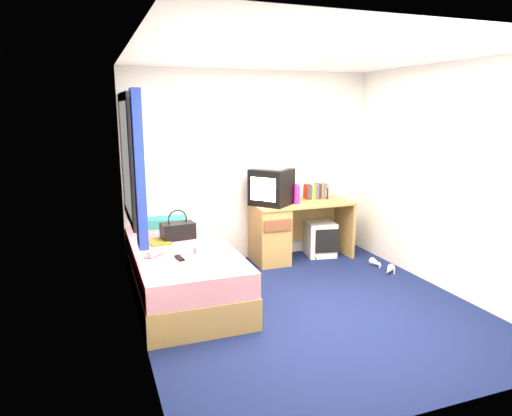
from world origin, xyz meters
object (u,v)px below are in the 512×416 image
object	(u,v)px
remote_control	(180,258)
white_heels	(383,267)
pillow	(164,222)
crt_tv	(271,187)
magazine	(159,242)
vcr	(272,166)
colour_swatch_fan	(189,264)
picture_frame	(326,193)
storage_cube	(320,239)
towel	(211,246)
pink_water_bottle	(297,195)
aerosol_can	(293,197)
desk	(282,230)
bed	(183,272)
handbag	(178,230)

from	to	relation	value
remote_control	white_heels	distance (m)	2.62
pillow	white_heels	size ratio (longest dim) A/B	1.10
crt_tv	magazine	bearing A→B (deg)	-110.76
magazine	vcr	bearing A→B (deg)	18.20
magazine	colour_swatch_fan	distance (m)	0.82
picture_frame	magazine	world-z (taller)	picture_frame
storage_cube	white_heels	xyz separation A→B (m)	(0.45, -0.78, -0.19)
pillow	remote_control	bearing A→B (deg)	-92.81
towel	colour_swatch_fan	size ratio (longest dim) A/B	1.29
storage_cube	pink_water_bottle	size ratio (longest dim) A/B	2.01
aerosol_can	white_heels	xyz separation A→B (m)	(0.87, -0.77, -0.79)
desk	storage_cube	world-z (taller)	desk
magazine	remote_control	size ratio (longest dim) A/B	1.75
bed	storage_cube	world-z (taller)	bed
desk	vcr	size ratio (longest dim) A/B	3.46
handbag	white_heels	size ratio (longest dim) A/B	0.79
bed	remote_control	bearing A→B (deg)	-105.12
storage_cube	remote_control	size ratio (longest dim) A/B	2.86
colour_swatch_fan	vcr	bearing A→B (deg)	44.12
pink_water_bottle	vcr	bearing A→B (deg)	166.55
pink_water_bottle	towel	world-z (taller)	pink_water_bottle
pillow	pink_water_bottle	size ratio (longest dim) A/B	2.29
storage_cube	colour_swatch_fan	bearing A→B (deg)	-137.55
desk	white_heels	size ratio (longest dim) A/B	2.74
vcr	magazine	xyz separation A→B (m)	(-1.48, -0.49, -0.69)
magazine	remote_control	world-z (taller)	remote_control
pillow	towel	distance (m)	1.16
picture_frame	white_heels	distance (m)	1.23
pillow	magazine	size ratio (longest dim) A/B	1.86
bed	colour_swatch_fan	size ratio (longest dim) A/B	9.09
pillow	storage_cube	xyz separation A→B (m)	(2.03, -0.17, -0.37)
aerosol_can	towel	bearing A→B (deg)	-144.71
towel	white_heels	size ratio (longest dim) A/B	0.60
bed	pink_water_bottle	distance (m)	1.83
crt_tv	pink_water_bottle	size ratio (longest dim) A/B	2.70
bed	storage_cube	bearing A→B (deg)	20.64
desk	white_heels	world-z (taller)	desk
vcr	aerosol_can	distance (m)	0.50
handbag	colour_swatch_fan	bearing A→B (deg)	-100.60
colour_swatch_fan	pillow	bearing A→B (deg)	89.47
pink_water_bottle	magazine	bearing A→B (deg)	-167.11
desk	vcr	world-z (taller)	vcr
crt_tv	magazine	distance (m)	1.61
remote_control	crt_tv	bearing A→B (deg)	31.09
pillow	white_heels	world-z (taller)	pillow
pillow	handbag	world-z (taller)	handbag
storage_cube	aerosol_can	size ratio (longest dim) A/B	2.89
vcr	pink_water_bottle	distance (m)	0.49
pillow	colour_swatch_fan	xyz separation A→B (m)	(-0.01, -1.47, -0.05)
remote_control	vcr	bearing A→B (deg)	31.10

